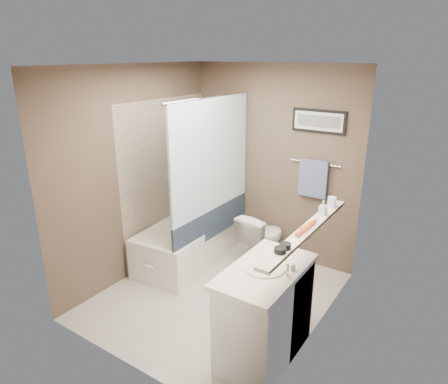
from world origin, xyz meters
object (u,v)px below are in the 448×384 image
Objects in this scene: hair_brush_back at (309,225)px; soap_bottle at (323,208)px; toilet at (262,238)px; bathtub at (189,241)px; glass_jar at (332,202)px; candle_bowl_near at (280,250)px; hair_brush_front at (303,230)px; candle_bowl_far at (285,246)px; vanity at (265,315)px.

soap_bottle is (0.00, 0.32, 0.05)m from hair_brush_back.
bathtub is at bearing 36.13° from toilet.
bathtub is 15.00× the size of glass_jar.
toilet is at bearing 133.29° from hair_brush_back.
candle_bowl_near is at bearing -90.00° from soap_bottle.
glass_jar is 0.24m from soap_bottle.
hair_brush_back is (0.00, 0.13, 0.00)m from hair_brush_front.
soap_bottle is at bearing 90.00° from candle_bowl_far.
vanity is at bearing 127.04° from toilet.
hair_brush_back is (0.00, 0.54, 0.00)m from candle_bowl_near.
soap_bottle reaches higher than glass_jar.
glass_jar is at bearing 90.00° from hair_brush_front.
soap_bottle is at bearing 151.74° from toilet.
glass_jar is (0.00, 0.56, 0.03)m from hair_brush_back.
hair_brush_back is at bearing -23.76° from bathtub.
bathtub is 2.22× the size of toilet.
vanity is 10.00× the size of candle_bowl_near.
hair_brush_front is at bearing 137.83° from toilet.
vanity is 0.85m from hair_brush_back.
bathtub is 2.03m from soap_bottle.
candle_bowl_far is 1.02m from glass_jar.
candle_bowl_far is at bearing 90.00° from candle_bowl_near.
hair_brush_back is 1.61× the size of soap_bottle.
bathtub is 1.67× the size of vanity.
hair_brush_back is at bearing 141.11° from toilet.
candle_bowl_far is 0.66× the size of soap_bottle.
hair_brush_back is (1.79, -0.60, 0.89)m from bathtub.
bathtub is 6.82× the size of hair_brush_back.
hair_brush_front is (1.79, -0.72, 0.89)m from bathtub.
candle_bowl_near is 0.66× the size of soap_bottle.
hair_brush_back is at bearing -90.00° from glass_jar.
soap_bottle reaches higher than toilet.
glass_jar reaches higher than hair_brush_front.
vanity reaches higher than bathtub.
glass_jar is 0.73× the size of soap_bottle.
vanity is 4.09× the size of hair_brush_front.
hair_brush_back reaches higher than candle_bowl_far.
soap_bottle is at bearing -13.95° from bathtub.
toilet is 1.71m from hair_brush_front.
bathtub is at bearing 178.78° from glass_jar.
soap_bottle is (0.00, 0.86, 0.05)m from candle_bowl_near.
toilet is 7.51× the size of candle_bowl_near.
candle_bowl_near is at bearing 129.57° from toilet.
glass_jar reaches higher than bathtub.
hair_brush_front is 0.13m from hair_brush_back.
hair_brush_front is at bearing -90.00° from soap_bottle.
toilet is at bearing 118.64° from vanity.
vanity is (1.60, -0.98, 0.15)m from bathtub.
hair_brush_front is (0.00, 0.41, 0.00)m from candle_bowl_near.
hair_brush_back is at bearing 90.00° from candle_bowl_far.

